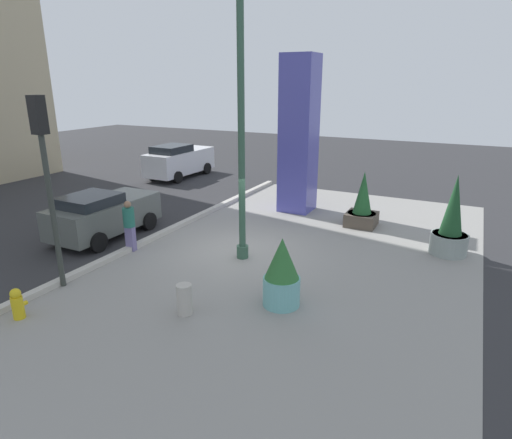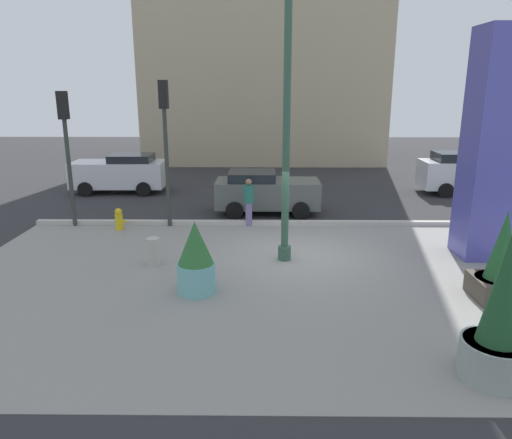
# 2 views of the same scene
# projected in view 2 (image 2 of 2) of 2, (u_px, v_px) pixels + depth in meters

# --- Properties ---
(ground_plane) EXTENTS (60.00, 60.00, 0.00)m
(ground_plane) POSITION_uv_depth(u_px,v_px,m) (292.00, 219.00, 17.62)
(ground_plane) COLOR #2D2D30
(plaza_pavement) EXTENTS (18.00, 10.00, 0.02)m
(plaza_pavement) POSITION_uv_depth(u_px,v_px,m) (307.00, 283.00, 11.83)
(plaza_pavement) COLOR gray
(plaza_pavement) RESTS_ON ground_plane
(curb_strip) EXTENTS (18.00, 0.24, 0.16)m
(curb_strip) POSITION_uv_depth(u_px,v_px,m) (294.00, 223.00, 16.75)
(curb_strip) COLOR #B7B2A8
(curb_strip) RESTS_ON ground_plane
(lamp_post) EXTENTS (0.44, 0.44, 7.77)m
(lamp_post) POSITION_uv_depth(u_px,v_px,m) (287.00, 122.00, 12.40)
(lamp_post) COLOR #335642
(lamp_post) RESTS_ON ground_plane
(art_pillar_blue) EXTENTS (1.29, 1.29, 6.21)m
(art_pillar_blue) POSITION_uv_depth(u_px,v_px,m) (492.00, 147.00, 12.95)
(art_pillar_blue) COLOR #4C4CAD
(art_pillar_blue) RESTS_ON ground_plane
(potted_plant_mid_plaza) EXTENTS (1.13, 1.13, 2.55)m
(potted_plant_mid_plaza) POSITION_uv_depth(u_px,v_px,m) (499.00, 325.00, 7.72)
(potted_plant_mid_plaza) COLOR gray
(potted_plant_mid_plaza) RESTS_ON ground_plane
(potted_plant_by_pillar) EXTENTS (0.90, 0.90, 1.73)m
(potted_plant_by_pillar) POSITION_uv_depth(u_px,v_px,m) (196.00, 259.00, 11.06)
(potted_plant_by_pillar) COLOR #6BB2B2
(potted_plant_by_pillar) RESTS_ON ground_plane
(potted_plant_near_right) EXTENTS (1.10, 1.10, 2.07)m
(potted_plant_near_right) POSITION_uv_depth(u_px,v_px,m) (501.00, 265.00, 10.74)
(potted_plant_near_right) COLOR #4C4238
(potted_plant_near_right) RESTS_ON ground_plane
(fire_hydrant) EXTENTS (0.36, 0.26, 0.75)m
(fire_hydrant) POSITION_uv_depth(u_px,v_px,m) (119.00, 219.00, 16.14)
(fire_hydrant) COLOR gold
(fire_hydrant) RESTS_ON ground_plane
(concrete_bollard) EXTENTS (0.36, 0.36, 0.75)m
(concrete_bollard) POSITION_uv_depth(u_px,v_px,m) (153.00, 251.00, 12.96)
(concrete_bollard) COLOR #B2ADA3
(concrete_bollard) RESTS_ON ground_plane
(traffic_light_corner) EXTENTS (0.28, 0.42, 4.88)m
(traffic_light_corner) POSITION_uv_depth(u_px,v_px,m) (165.00, 131.00, 15.81)
(traffic_light_corner) COLOR #333833
(traffic_light_corner) RESTS_ON ground_plane
(traffic_light_far_side) EXTENTS (0.28, 0.42, 4.54)m
(traffic_light_far_side) POSITION_uv_depth(u_px,v_px,m) (66.00, 137.00, 15.89)
(traffic_light_far_side) COLOR #333833
(traffic_light_far_side) RESTS_ON ground_plane
(car_far_lane) EXTENTS (3.91, 1.99, 1.60)m
(car_far_lane) POSITION_uv_depth(u_px,v_px,m) (266.00, 192.00, 18.22)
(car_far_lane) COLOR #565B56
(car_far_lane) RESTS_ON ground_plane
(car_passing_lane) EXTENTS (4.48, 1.99, 1.86)m
(car_passing_lane) POSITION_uv_depth(u_px,v_px,m) (470.00, 173.00, 21.54)
(car_passing_lane) COLOR silver
(car_passing_lane) RESTS_ON ground_plane
(car_curb_east) EXTENTS (4.18, 2.07, 1.74)m
(car_curb_east) POSITION_uv_depth(u_px,v_px,m) (120.00, 173.00, 21.86)
(car_curb_east) COLOR silver
(car_curb_east) RESTS_ON ground_plane
(pedestrian_by_curb) EXTENTS (0.41, 0.41, 1.65)m
(pedestrian_by_curb) POSITION_uv_depth(u_px,v_px,m) (249.00, 200.00, 16.52)
(pedestrian_by_curb) COLOR slate
(pedestrian_by_curb) RESTS_ON ground_plane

